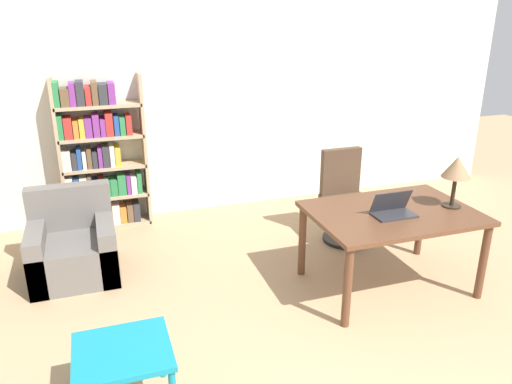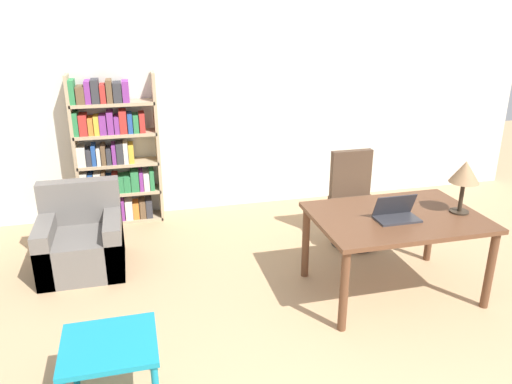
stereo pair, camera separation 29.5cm
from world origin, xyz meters
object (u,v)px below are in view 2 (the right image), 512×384
object	(u,v)px
desk	(396,225)
office_chair	(354,202)
armchair	(82,242)
laptop	(396,214)
table_lamp	(465,174)
side_table_blue	(110,352)
bookshelf	(113,156)

from	to	relation	value
desk	office_chair	world-z (taller)	office_chair
armchair	laptop	bearing A→B (deg)	-24.39
table_lamp	armchair	xyz separation A→B (m)	(-3.28, 1.21, -0.83)
side_table_blue	bookshelf	distance (m)	3.07
side_table_blue	armchair	distance (m)	1.96
desk	table_lamp	xyz separation A→B (m)	(0.56, -0.08, 0.45)
desk	side_table_blue	xyz separation A→B (m)	(-2.41, -0.80, -0.26)
desk	table_lamp	size ratio (longest dim) A/B	3.09
desk	bookshelf	bearing A→B (deg)	136.84
desk	side_table_blue	size ratio (longest dim) A/B	2.43
table_lamp	armchair	world-z (taller)	table_lamp
office_chair	armchair	distance (m)	2.83
desk	bookshelf	distance (m)	3.28
office_chair	armchair	world-z (taller)	office_chair
office_chair	armchair	size ratio (longest dim) A/B	1.21
table_lamp	side_table_blue	bearing A→B (deg)	-166.26
side_table_blue	bookshelf	xyz separation A→B (m)	(0.02, 3.04, 0.42)
side_table_blue	armchair	world-z (taller)	armchair
desk	office_chair	bearing A→B (deg)	84.58
table_lamp	side_table_blue	xyz separation A→B (m)	(-2.96, -0.72, -0.71)
laptop	side_table_blue	bearing A→B (deg)	-162.87
side_table_blue	office_chair	bearing A→B (deg)	36.25
desk	laptop	bearing A→B (deg)	-125.73
armchair	bookshelf	world-z (taller)	bookshelf
table_lamp	armchair	size ratio (longest dim) A/B	0.57
laptop	table_lamp	distance (m)	0.68
laptop	table_lamp	size ratio (longest dim) A/B	0.78
bookshelf	side_table_blue	bearing A→B (deg)	-90.37
laptop	side_table_blue	distance (m)	2.49
table_lamp	armchair	distance (m)	3.59
side_table_blue	bookshelf	bearing A→B (deg)	89.63
table_lamp	side_table_blue	size ratio (longest dim) A/B	0.79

